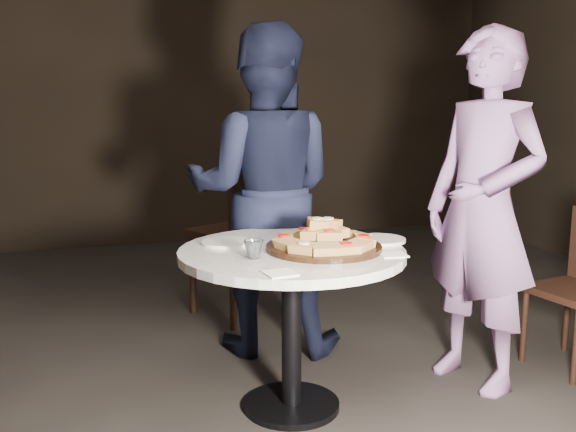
{
  "coord_description": "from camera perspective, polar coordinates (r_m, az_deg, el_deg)",
  "views": [
    {
      "loc": [
        -0.89,
        -2.42,
        1.31
      ],
      "look_at": [
        -0.08,
        0.08,
        0.83
      ],
      "focal_mm": 40.0,
      "sensor_mm": 36.0,
      "label": 1
    }
  ],
  "objects": [
    {
      "name": "plate_left",
      "position": [
        2.75,
        -5.5,
        -2.34
      ],
      "size": [
        0.24,
        0.24,
        0.01
      ],
      "primitive_type": "cylinder",
      "rotation": [
        0.0,
        0.0,
        -0.14
      ],
      "color": "white",
      "rests_on": "table"
    },
    {
      "name": "focaccia_pile",
      "position": [
        2.63,
        3.2,
        -1.85
      ],
      "size": [
        0.43,
        0.41,
        0.11
      ],
      "rotation": [
        0.0,
        0.0,
        -0.34
      ],
      "color": "#AD7D43",
      "rests_on": "serving_board"
    },
    {
      "name": "chair_far",
      "position": [
        3.81,
        -3.43,
        -0.58
      ],
      "size": [
        0.64,
        0.65,
        1.03
      ],
      "rotation": [
        0.0,
        0.0,
        3.56
      ],
      "color": "black",
      "rests_on": "ground"
    },
    {
      "name": "serving_board",
      "position": [
        2.63,
        3.2,
        -2.8
      ],
      "size": [
        0.53,
        0.53,
        0.02
      ],
      "primitive_type": "cylinder",
      "rotation": [
        0.0,
        0.0,
        0.13
      ],
      "color": "black",
      "rests_on": "table"
    },
    {
      "name": "napkin_near",
      "position": [
        2.27,
        -0.72,
        -5.1
      ],
      "size": [
        0.12,
        0.12,
        0.01
      ],
      "primitive_type": "cube",
      "rotation": [
        0.0,
        0.0,
        0.12
      ],
      "color": "white",
      "rests_on": "table"
    },
    {
      "name": "diner_teal",
      "position": [
        3.02,
        16.98,
        0.46
      ],
      "size": [
        0.56,
        0.69,
        1.63
      ],
      "primitive_type": "imported",
      "rotation": [
        0.0,
        0.0,
        -1.25
      ],
      "color": "#826096",
      "rests_on": "ground"
    },
    {
      "name": "floor",
      "position": [
        2.89,
        2.12,
        -16.65
      ],
      "size": [
        7.0,
        7.0,
        0.0
      ],
      "primitive_type": "plane",
      "color": "black",
      "rests_on": "ground"
    },
    {
      "name": "diner_navy",
      "position": [
        3.32,
        -2.2,
        2.21
      ],
      "size": [
        0.99,
        0.89,
        1.69
      ],
      "primitive_type": "imported",
      "rotation": [
        0.0,
        0.0,
        2.78
      ],
      "color": "black",
      "rests_on": "ground"
    },
    {
      "name": "plate_right",
      "position": [
        2.82,
        8.15,
        -2.1
      ],
      "size": [
        0.24,
        0.24,
        0.01
      ],
      "primitive_type": "cylinder",
      "rotation": [
        0.0,
        0.0,
        -0.08
      ],
      "color": "white",
      "rests_on": "table"
    },
    {
      "name": "water_glass",
      "position": [
        2.49,
        -3.06,
        -2.97
      ],
      "size": [
        0.08,
        0.08,
        0.07
      ],
      "primitive_type": "imported",
      "rotation": [
        0.0,
        0.0,
        0.07
      ],
      "color": "silver",
      "rests_on": "table"
    },
    {
      "name": "table",
      "position": [
        2.68,
        0.33,
        -5.68
      ],
      "size": [
        1.08,
        1.08,
        0.7
      ],
      "rotation": [
        0.0,
        0.0,
        -0.17
      ],
      "color": "black",
      "rests_on": "ground"
    },
    {
      "name": "napkin_far",
      "position": [
        2.58,
        9.27,
        -3.39
      ],
      "size": [
        0.12,
        0.12,
        0.01
      ],
      "primitive_type": "cube",
      "rotation": [
        0.0,
        0.0,
        -0.13
      ],
      "color": "white",
      "rests_on": "table"
    }
  ]
}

